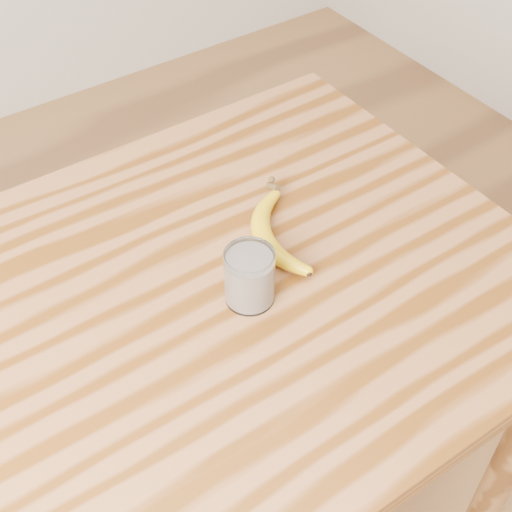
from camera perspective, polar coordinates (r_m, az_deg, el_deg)
room at (r=0.76m, az=-11.74°, el=17.06°), size 4.04×4.04×2.70m
table at (r=1.15m, az=-7.47°, el=-9.19°), size 1.20×0.80×0.90m
smoothie_glass at (r=1.03m, az=-0.52°, el=-1.72°), size 0.07×0.07×0.09m
banana at (r=1.13m, az=0.48°, el=1.62°), size 0.19×0.29×0.03m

